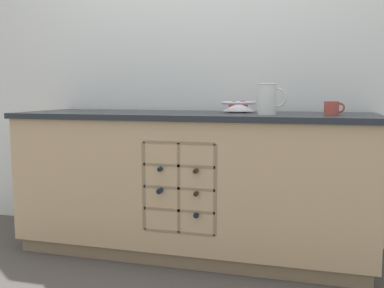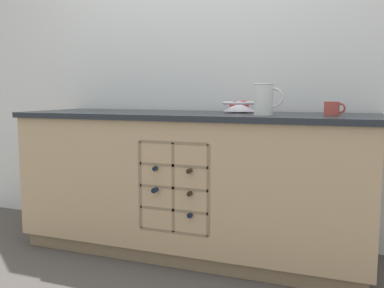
# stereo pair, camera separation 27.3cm
# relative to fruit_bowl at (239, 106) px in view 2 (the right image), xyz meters

# --- Properties ---
(ground_plane) EXTENTS (14.00, 14.00, 0.00)m
(ground_plane) POSITION_rel_fruit_bowl_xyz_m (-0.28, -0.12, -0.95)
(ground_plane) COLOR #4C4742
(back_wall) EXTENTS (4.60, 0.06, 2.55)m
(back_wall) POSITION_rel_fruit_bowl_xyz_m (-0.28, 0.28, 0.32)
(back_wall) COLOR silver
(back_wall) RESTS_ON ground_plane
(kitchen_island) EXTENTS (2.24, 0.72, 0.91)m
(kitchen_island) POSITION_rel_fruit_bowl_xyz_m (-0.28, -0.12, -0.49)
(kitchen_island) COLOR #8B7354
(kitchen_island) RESTS_ON ground_plane
(fruit_bowl) EXTENTS (0.22, 0.22, 0.08)m
(fruit_bowl) POSITION_rel_fruit_bowl_xyz_m (0.00, 0.00, 0.00)
(fruit_bowl) COLOR silver
(fruit_bowl) RESTS_ON kitchen_island
(white_pitcher) EXTENTS (0.17, 0.11, 0.18)m
(white_pitcher) POSITION_rel_fruit_bowl_xyz_m (0.21, -0.24, 0.05)
(white_pitcher) COLOR silver
(white_pitcher) RESTS_ON kitchen_island
(ceramic_mug) EXTENTS (0.12, 0.09, 0.08)m
(ceramic_mug) POSITION_rel_fruit_bowl_xyz_m (0.57, -0.10, -0.01)
(ceramic_mug) COLOR #B7473D
(ceramic_mug) RESTS_ON kitchen_island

